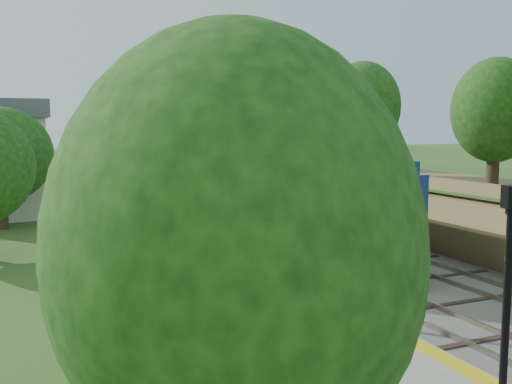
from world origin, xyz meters
name	(u,v)px	position (x,y,z in m)	size (l,w,h in m)	color
ground	(458,333)	(0.00, 0.00, 0.00)	(320.00, 320.00, 0.00)	#2D4C19
trackbed	(133,176)	(2.00, 60.00, 0.07)	(9.50, 170.00, 0.28)	#4C4944
platform	(160,242)	(-5.20, 16.00, 0.19)	(6.40, 68.00, 0.38)	gray
yellow_stripe	(212,235)	(-2.35, 16.00, 0.39)	(0.55, 68.00, 0.01)	gold
embankment	(196,159)	(10.35, 60.00, 1.95)	(10.64, 170.00, 11.70)	brown
signal_gantry	(145,139)	(2.47, 54.99, 4.82)	(8.40, 0.38, 6.20)	slate
trees_behind_platform	(31,157)	(-11.17, 20.67, 4.53)	(7.82, 53.32, 7.21)	#332316
train	(125,160)	(0.00, 54.74, 2.37)	(3.15, 104.76, 4.63)	black
lamppost_mid	(506,323)	(-3.70, -5.12, 2.48)	(0.46, 0.46, 4.69)	black
lamppost_far	(248,216)	(-3.23, 8.80, 2.49)	(0.47, 0.47, 4.73)	black
signal_platform	(341,203)	(-2.90, 2.08, 3.82)	(0.33, 0.26, 5.60)	slate
signal_farside	(327,159)	(6.20, 18.51, 4.18)	(0.36, 0.29, 6.64)	slate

